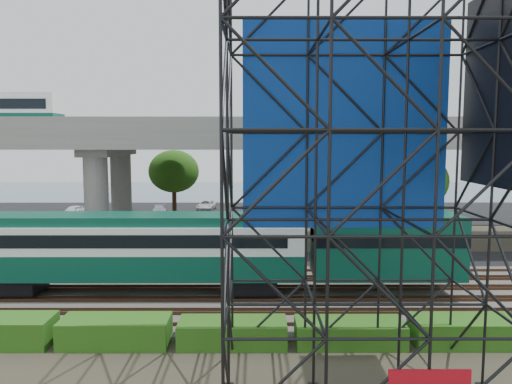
{
  "coord_description": "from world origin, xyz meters",
  "views": [
    {
      "loc": [
        1.95,
        -24.84,
        8.74
      ],
      "look_at": [
        2.03,
        6.0,
        5.46
      ],
      "focal_mm": 35.0,
      "sensor_mm": 36.0,
      "label": 1
    }
  ],
  "objects": [
    {
      "name": "ground",
      "position": [
        0.0,
        0.0,
        0.0
      ],
      "size": [
        140.0,
        140.0,
        0.0
      ],
      "primitive_type": "plane",
      "color": "#474233",
      "rests_on": "ground"
    },
    {
      "name": "scaffold_tower",
      "position": [
        5.54,
        -7.98,
        7.47
      ],
      "size": [
        9.36,
        6.36,
        15.0
      ],
      "color": "black",
      "rests_on": "ground"
    },
    {
      "name": "suv",
      "position": [
        -15.78,
        10.92,
        0.78
      ],
      "size": [
        5.12,
        2.46,
        1.41
      ],
      "primitive_type": "imported",
      "rotation": [
        0.0,
        0.0,
        1.59
      ],
      "color": "black",
      "rests_on": "service_road"
    },
    {
      "name": "commuter_train",
      "position": [
        -2.73,
        2.0,
        2.88
      ],
      "size": [
        29.3,
        3.06,
        4.3
      ],
      "color": "black",
      "rests_on": "rail_tracks"
    },
    {
      "name": "parking_lot",
      "position": [
        0.0,
        34.0,
        0.04
      ],
      "size": [
        90.0,
        18.0,
        0.08
      ],
      "primitive_type": "cube",
      "color": "black",
      "rests_on": "ground"
    },
    {
      "name": "hedge_strip",
      "position": [
        1.01,
        -4.3,
        0.56
      ],
      "size": [
        34.6,
        1.8,
        1.2
      ],
      "color": "#275312",
      "rests_on": "ground"
    },
    {
      "name": "rail_tracks",
      "position": [
        0.0,
        2.0,
        0.28
      ],
      "size": [
        90.0,
        9.52,
        0.16
      ],
      "color": "#472D1E",
      "rests_on": "ballast_bed"
    },
    {
      "name": "service_road",
      "position": [
        0.0,
        10.5,
        0.04
      ],
      "size": [
        90.0,
        5.0,
        0.08
      ],
      "primitive_type": "cube",
      "color": "black",
      "rests_on": "ground"
    },
    {
      "name": "trees",
      "position": [
        -4.67,
        16.17,
        5.57
      ],
      "size": [
        40.94,
        16.94,
        7.69
      ],
      "color": "#382314",
      "rests_on": "ground"
    },
    {
      "name": "harbor_water",
      "position": [
        0.0,
        56.0,
        0.01
      ],
      "size": [
        140.0,
        40.0,
        0.03
      ],
      "primitive_type": "cube",
      "color": "#425D6D",
      "rests_on": "ground"
    },
    {
      "name": "overpass",
      "position": [
        -1.46,
        16.0,
        8.21
      ],
      "size": [
        80.0,
        12.0,
        12.4
      ],
      "color": "#9E9B93",
      "rests_on": "ground"
    },
    {
      "name": "ballast_bed",
      "position": [
        0.0,
        2.0,
        0.1
      ],
      "size": [
        90.0,
        12.0,
        0.2
      ],
      "primitive_type": "cube",
      "color": "slate",
      "rests_on": "ground"
    },
    {
      "name": "parked_cars",
      "position": [
        0.14,
        33.69,
        0.66
      ],
      "size": [
        38.13,
        9.31,
        1.25
      ],
      "color": "white",
      "rests_on": "parking_lot"
    }
  ]
}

